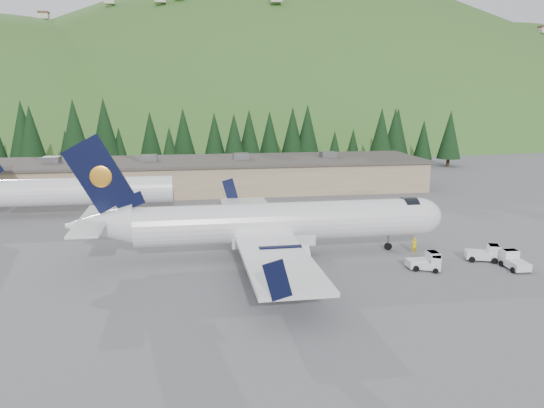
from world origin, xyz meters
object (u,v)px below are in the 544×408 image
(airliner, at_px, (271,224))
(terminal_building, at_px, (211,175))
(ramp_worker, at_px, (414,245))
(baggage_tug_b, at_px, (485,253))
(baggage_tug_c, at_px, (514,261))
(baggage_tug_a, at_px, (425,261))
(baggage_tug_d, at_px, (429,264))
(second_airliner, at_px, (65,191))

(airliner, bearing_deg, terminal_building, 95.61)
(terminal_building, distance_m, ramp_worker, 43.42)
(airliner, relative_size, baggage_tug_b, 10.97)
(airliner, distance_m, baggage_tug_c, 22.81)
(terminal_building, bearing_deg, baggage_tug_c, -60.83)
(baggage_tug_a, bearing_deg, baggage_tug_c, -9.37)
(baggage_tug_d, bearing_deg, baggage_tug_a, 123.66)
(baggage_tug_b, bearing_deg, second_airliner, 169.28)
(second_airliner, height_order, baggage_tug_a, second_airliner)
(second_airliner, xyz_separation_m, baggage_tug_d, (37.34, -28.71, -2.71))
(airliner, bearing_deg, second_airliner, 137.00)
(second_airliner, relative_size, baggage_tug_b, 8.17)
(baggage_tug_c, xyz_separation_m, terminal_building, (-25.35, 45.42, 1.92))
(airliner, xyz_separation_m, baggage_tug_c, (21.42, -7.41, -2.58))
(baggage_tug_a, height_order, baggage_tug_d, baggage_tug_a)
(baggage_tug_b, bearing_deg, ramp_worker, 168.62)
(airliner, xyz_separation_m, ramp_worker, (14.44, -1.30, -2.49))
(baggage_tug_b, relative_size, baggage_tug_d, 1.17)
(airliner, distance_m, baggage_tug_d, 15.30)
(airliner, height_order, baggage_tug_d, airliner)
(second_airliner, distance_m, baggage_tug_d, 47.18)
(airliner, distance_m, second_airliner, 32.44)
(baggage_tug_c, relative_size, ramp_worker, 1.90)
(second_airliner, bearing_deg, baggage_tug_d, -37.56)
(baggage_tug_b, height_order, baggage_tug_d, baggage_tug_b)
(second_airliner, height_order, baggage_tug_b, second_airliner)
(baggage_tug_c, xyz_separation_m, baggage_tug_d, (-7.92, 0.71, -0.09))
(second_airliner, relative_size, baggage_tug_c, 9.13)
(baggage_tug_c, bearing_deg, terminal_building, 32.18)
(baggage_tug_a, xyz_separation_m, terminal_building, (-17.37, 44.03, 1.93))
(second_airliner, distance_m, baggage_tug_c, 54.04)
(baggage_tug_c, bearing_deg, ramp_worker, 51.82)
(baggage_tug_b, height_order, ramp_worker, baggage_tug_b)
(baggage_tug_a, relative_size, baggage_tug_b, 0.86)
(baggage_tug_a, distance_m, terminal_building, 47.37)
(terminal_building, relative_size, baggage_tug_d, 24.66)
(baggage_tug_a, distance_m, baggage_tug_c, 8.10)
(baggage_tug_c, distance_m, ramp_worker, 9.28)
(baggage_tug_a, relative_size, baggage_tug_d, 1.01)
(terminal_building, bearing_deg, baggage_tug_d, -68.71)
(second_airliner, bearing_deg, terminal_building, 38.78)
(terminal_building, bearing_deg, baggage_tug_a, -68.47)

